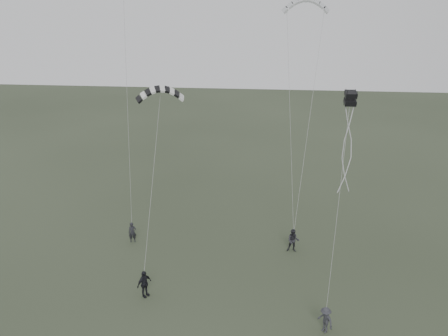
# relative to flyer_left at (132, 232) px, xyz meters

# --- Properties ---
(ground) EXTENTS (140.00, 140.00, 0.00)m
(ground) POSITION_rel_flyer_left_xyz_m (6.02, -6.24, -0.84)
(ground) COLOR #2D3524
(ground) RESTS_ON ground
(flyer_left) EXTENTS (0.72, 0.59, 1.68)m
(flyer_left) POSITION_rel_flyer_left_xyz_m (0.00, 0.00, 0.00)
(flyer_left) COLOR black
(flyer_left) RESTS_ON ground
(flyer_right) EXTENTS (0.97, 0.78, 1.87)m
(flyer_right) POSITION_rel_flyer_left_xyz_m (12.68, -0.18, 0.09)
(flyer_right) COLOR #232328
(flyer_right) RESTS_ON ground
(flyer_center) EXTENTS (1.02, 1.17, 1.89)m
(flyer_center) POSITION_rel_flyer_left_xyz_m (2.79, -6.62, 0.11)
(flyer_center) COLOR black
(flyer_center) RESTS_ON ground
(flyer_far) EXTENTS (1.17, 1.23, 1.67)m
(flyer_far) POSITION_rel_flyer_left_xyz_m (14.11, -8.79, -0.00)
(flyer_far) COLOR #2D2D32
(flyer_far) RESTS_ON ground
(kite_striped) EXTENTS (3.44, 2.10, 1.43)m
(kite_striped) POSITION_rel_flyer_left_xyz_m (2.93, -0.26, 11.57)
(kite_striped) COLOR black
(kite_striped) RESTS_ON flyer_center
(kite_box) EXTENTS (0.64, 0.78, 0.83)m
(kite_box) POSITION_rel_flyer_left_xyz_m (14.88, -5.19, 12.25)
(kite_box) COLOR black
(kite_box) RESTS_ON flyer_far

